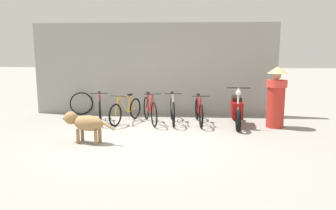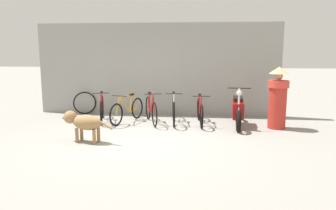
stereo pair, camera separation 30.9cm
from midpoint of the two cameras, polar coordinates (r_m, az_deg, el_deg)
The scene contains 11 objects.
ground_plane at distance 7.44m, azimuth -4.10°, elevation -6.21°, with size 60.00×60.00×0.00m, color gray.
shop_wall_back at distance 10.26m, azimuth -1.10°, elevation 6.22°, with size 7.53×0.20×2.83m.
bicycle_0 at distance 9.54m, azimuth -10.54°, elevation -0.63°, with size 0.56×1.61×0.86m.
bicycle_1 at distance 9.28m, azimuth -6.15°, elevation -0.93°, with size 0.65×1.64×0.81m.
bicycle_2 at distance 9.12m, azimuth -2.01°, elevation -0.88°, with size 0.63×1.61×0.87m.
bicycle_3 at distance 9.10m, azimuth 1.96°, elevation -0.91°, with size 0.46×1.69×0.88m.
bicycle_4 at distance 9.06m, azimuth 6.57°, elevation -1.17°, with size 0.46×1.71×0.83m.
motorcycle at distance 8.95m, azimuth 13.04°, elevation -0.95°, with size 0.58×1.85×1.08m.
stray_dog at distance 7.42m, azimuth -13.37°, elevation -2.91°, with size 1.24×0.49×0.69m.
person_in_robes at distance 8.93m, azimuth 19.53°, elevation 1.37°, with size 0.55×0.55×1.60m.
spare_tire_left at distance 10.65m, azimuth -13.50°, elevation 0.35°, with size 0.68×0.29×0.71m.
Camera 2 is at (1.44, -7.03, 2.03)m, focal length 35.00 mm.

